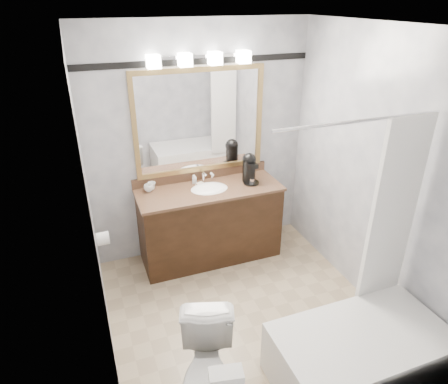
{
  "coord_description": "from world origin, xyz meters",
  "views": [
    {
      "loc": [
        -1.19,
        -2.57,
        2.68
      ],
      "look_at": [
        -0.09,
        0.35,
        1.13
      ],
      "focal_mm": 32.0,
      "sensor_mm": 36.0,
      "label": 1
    }
  ],
  "objects": [
    {
      "name": "soap_bar",
      "position": [
        -0.07,
        1.13,
        0.86
      ],
      "size": [
        0.09,
        0.07,
        0.02
      ],
      "primitive_type": "cube",
      "rotation": [
        0.0,
        0.0,
        0.37
      ],
      "color": "beige",
      "rests_on": "vanity"
    },
    {
      "name": "cup_left",
      "position": [
        -0.61,
        1.18,
        0.89
      ],
      "size": [
        0.11,
        0.11,
        0.08
      ],
      "primitive_type": "imported",
      "rotation": [
        0.0,
        0.0,
        0.22
      ],
      "color": "white",
      "rests_on": "vanity"
    },
    {
      "name": "vanity_light_bar",
      "position": [
        0.0,
        1.23,
        2.13
      ],
      "size": [
        1.02,
        0.14,
        0.12
      ],
      "color": "silver",
      "rests_on": "room"
    },
    {
      "name": "toilet",
      "position": [
        -0.63,
        -0.78,
        0.35
      ],
      "size": [
        0.58,
        0.77,
        0.7
      ],
      "primitive_type": "imported",
      "rotation": [
        0.0,
        0.0,
        -0.31
      ],
      "color": "white",
      "rests_on": "ground"
    },
    {
      "name": "vanity",
      "position": [
        0.0,
        1.02,
        0.44
      ],
      "size": [
        1.53,
        0.58,
        0.97
      ],
      "color": "black",
      "rests_on": "ground"
    },
    {
      "name": "tissue_box",
      "position": [
        -0.63,
        -1.12,
        0.74
      ],
      "size": [
        0.21,
        0.15,
        0.08
      ],
      "primitive_type": "cube",
      "rotation": [
        0.0,
        0.0,
        -0.21
      ],
      "color": "white",
      "rests_on": "toilet"
    },
    {
      "name": "accent_stripe",
      "position": [
        0.0,
        1.29,
        2.1
      ],
      "size": [
        2.4,
        0.01,
        0.06
      ],
      "primitive_type": "cube",
      "color": "black",
      "rests_on": "room"
    },
    {
      "name": "cup_right",
      "position": [
        -0.57,
        1.22,
        0.89
      ],
      "size": [
        0.1,
        0.1,
        0.08
      ],
      "primitive_type": "imported",
      "rotation": [
        0.0,
        0.0,
        0.25
      ],
      "color": "white",
      "rests_on": "vanity"
    },
    {
      "name": "room",
      "position": [
        0.0,
        0.0,
        1.25
      ],
      "size": [
        2.42,
        2.62,
        2.52
      ],
      "color": "tan",
      "rests_on": "ground"
    },
    {
      "name": "mirror",
      "position": [
        0.0,
        1.28,
        1.5
      ],
      "size": [
        1.4,
        0.04,
        1.1
      ],
      "color": "tan",
      "rests_on": "room"
    },
    {
      "name": "soap_bottle_a",
      "position": [
        -0.11,
        1.2,
        0.9
      ],
      "size": [
        0.06,
        0.06,
        0.1
      ],
      "primitive_type": "imported",
      "rotation": [
        0.0,
        0.0,
        -0.37
      ],
      "color": "white",
      "rests_on": "vanity"
    },
    {
      "name": "bathtub",
      "position": [
        0.55,
        -0.9,
        0.28
      ],
      "size": [
        1.3,
        0.75,
        1.96
      ],
      "color": "white",
      "rests_on": "ground"
    },
    {
      "name": "coffee_maker",
      "position": [
        0.46,
        1.03,
        1.02
      ],
      "size": [
        0.17,
        0.22,
        0.33
      ],
      "rotation": [
        0.0,
        0.0,
        0.09
      ],
      "color": "black",
      "rests_on": "vanity"
    },
    {
      "name": "tp_roll",
      "position": [
        -1.14,
        0.66,
        0.7
      ],
      "size": [
        0.11,
        0.12,
        0.12
      ],
      "primitive_type": "cylinder",
      "rotation": [
        0.0,
        1.57,
        0.0
      ],
      "color": "white",
      "rests_on": "room"
    }
  ]
}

